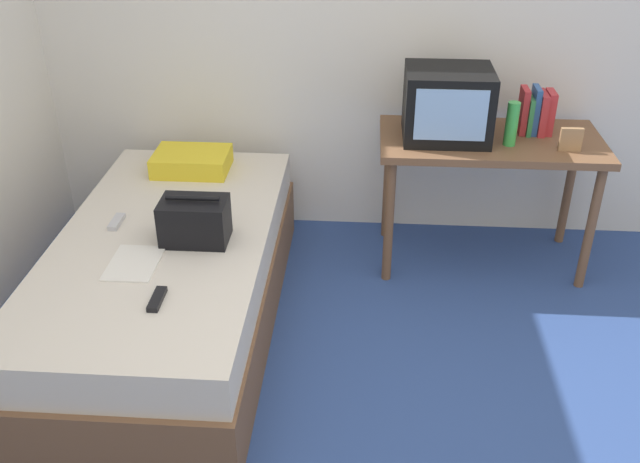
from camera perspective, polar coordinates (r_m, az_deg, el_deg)
wall_back at (r=4.05m, az=5.47°, el=17.36°), size 5.20×0.10×2.60m
bed at (r=3.50m, az=-12.03°, el=-3.94°), size 1.00×2.00×0.52m
desk at (r=3.89m, az=13.44°, el=6.05°), size 1.16×0.60×0.75m
tv at (r=3.75m, az=10.20°, el=10.04°), size 0.44×0.39×0.36m
water_bottle at (r=3.74m, az=15.15°, el=8.34°), size 0.06×0.06×0.23m
book_row at (r=3.94m, az=16.97°, el=9.17°), size 0.17×0.17×0.25m
picture_frame at (r=3.77m, az=19.51°, el=6.98°), size 0.11×0.02×0.12m
pillow at (r=3.96m, az=-10.26°, el=5.57°), size 0.40×0.30×0.11m
handbag at (r=3.24m, az=-10.04°, el=0.86°), size 0.30×0.20×0.22m
magazine at (r=3.17m, az=-14.71°, el=-2.48°), size 0.21×0.29×0.01m
remote_dark at (r=2.91m, az=-12.96°, el=-5.32°), size 0.04×0.16×0.02m
remote_silver at (r=3.51m, az=-16.03°, el=0.75°), size 0.04×0.14×0.02m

